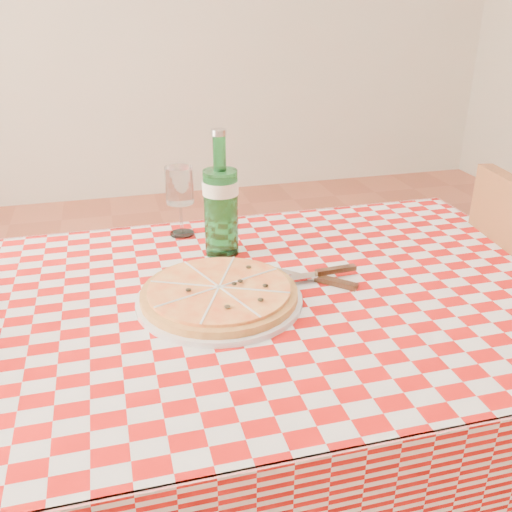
{
  "coord_description": "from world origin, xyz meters",
  "views": [
    {
      "loc": [
        -0.3,
        -0.99,
        1.32
      ],
      "look_at": [
        -0.02,
        0.06,
        0.82
      ],
      "focal_mm": 40.0,
      "sensor_mm": 36.0,
      "label": 1
    }
  ],
  "objects_px": {
    "dining_table": "(272,334)",
    "wine_glass": "(180,201)",
    "pizza_plate": "(219,293)",
    "water_bottle": "(221,194)"
  },
  "relations": [
    {
      "from": "dining_table",
      "to": "wine_glass",
      "type": "height_order",
      "value": "wine_glass"
    },
    {
      "from": "pizza_plate",
      "to": "water_bottle",
      "type": "height_order",
      "value": "water_bottle"
    },
    {
      "from": "pizza_plate",
      "to": "water_bottle",
      "type": "bearing_deg",
      "value": 76.9
    },
    {
      "from": "water_bottle",
      "to": "wine_glass",
      "type": "height_order",
      "value": "water_bottle"
    },
    {
      "from": "dining_table",
      "to": "pizza_plate",
      "type": "bearing_deg",
      "value": -175.86
    },
    {
      "from": "pizza_plate",
      "to": "wine_glass",
      "type": "relative_size",
      "value": 1.87
    },
    {
      "from": "pizza_plate",
      "to": "dining_table",
      "type": "bearing_deg",
      "value": 4.14
    },
    {
      "from": "water_bottle",
      "to": "wine_glass",
      "type": "relative_size",
      "value": 1.66
    },
    {
      "from": "dining_table",
      "to": "wine_glass",
      "type": "bearing_deg",
      "value": 110.36
    },
    {
      "from": "dining_table",
      "to": "wine_glass",
      "type": "distance_m",
      "value": 0.43
    }
  ]
}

